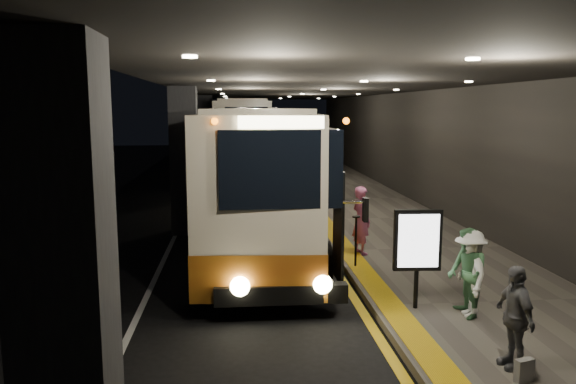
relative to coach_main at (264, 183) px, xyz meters
name	(u,v)px	position (x,y,z in m)	size (l,w,h in m)	color
ground	(236,269)	(-0.79, -2.22, -1.75)	(90.00, 90.00, 0.00)	black
lane_line_white	(180,226)	(-2.59, 2.78, -1.75)	(0.12, 50.00, 0.01)	silver
kerb_stripe_yellow	(307,224)	(1.56, 2.78, -1.75)	(0.18, 50.00, 0.01)	gold
sidewalk	(379,220)	(3.96, 2.78, -1.68)	(4.50, 50.00, 0.15)	#514C44
tactile_strip	(322,219)	(2.06, 2.78, -1.60)	(0.50, 50.00, 0.01)	gold
terminal_wall	(448,132)	(6.21, 2.78, 1.25)	(0.10, 50.00, 6.00)	black
support_columns	(184,161)	(-2.29, 1.78, 0.45)	(0.80, 24.80, 4.40)	black
canopy	(313,81)	(1.71, 2.78, 2.85)	(9.00, 50.00, 0.40)	black
coach_main	(264,183)	(0.00, 0.00, 0.00)	(3.21, 11.82, 3.65)	beige
coach_second	(248,140)	(-0.04, 16.88, 0.21)	(3.51, 13.13, 4.08)	beige
coach_third	(245,135)	(-0.03, 26.90, 0.00)	(2.60, 11.68, 3.66)	beige
passenger_boarding	(361,220)	(2.33, -1.68, -0.75)	(0.62, 0.41, 1.71)	#B75589
passenger_waiting_green	(467,273)	(3.21, -6.07, -0.82)	(0.76, 0.47, 1.57)	#3E7047
passenger_waiting_white	(470,273)	(3.28, -6.03, -0.83)	(1.00, 0.47, 1.55)	silver
passenger_waiting_grey	(514,316)	(3.09, -8.00, -0.86)	(0.87, 0.44, 1.48)	#4D4D52
bag_polka	(524,370)	(3.03, -8.44, -1.44)	(0.26, 0.11, 0.32)	black
info_sign	(418,242)	(2.47, -5.58, -0.37)	(0.87, 0.16, 1.83)	black
stanchion_post	(356,242)	(1.96, -2.79, -1.02)	(0.05, 0.05, 1.17)	black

